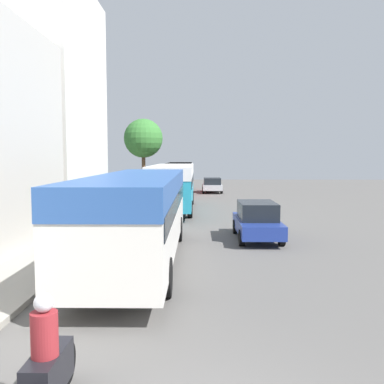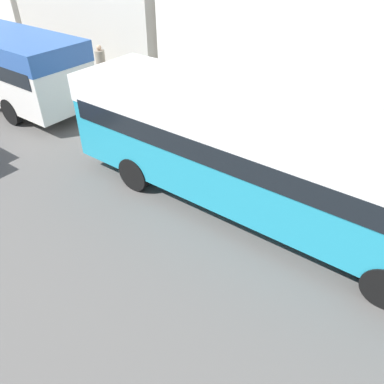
% 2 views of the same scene
% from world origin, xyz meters
% --- Properties ---
extents(bus_following, '(2.61, 11.05, 2.95)m').
position_xyz_m(bus_following, '(-1.59, 23.05, 1.92)').
color(bus_following, teal).
rests_on(bus_following, ground_plane).
extents(pedestrian_near_curb, '(0.43, 0.43, 1.81)m').
position_xyz_m(pedestrian_near_curb, '(-5.39, 12.92, 1.07)').
color(pedestrian_near_curb, '#232838').
rests_on(pedestrian_near_curb, sidewalk).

